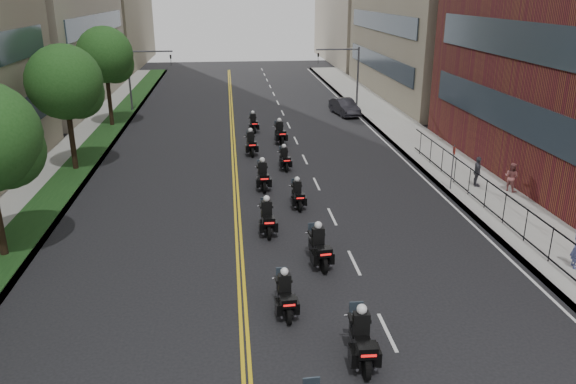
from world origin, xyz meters
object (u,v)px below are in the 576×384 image
at_px(motorcycle_3, 319,248).
at_px(pedestrian_c, 477,172).
at_px(motorcycle_7, 284,159).
at_px(motorcycle_8, 251,144).
at_px(motorcycle_9, 280,133).
at_px(motorcycle_4, 267,218).
at_px(motorcycle_6, 263,177).
at_px(motorcycle_5, 297,195).
at_px(motorcycle_1, 361,340).
at_px(motorcycle_2, 285,296).
at_px(motorcycle_10, 253,124).
at_px(parked_sedan, 345,107).
at_px(pedestrian_b, 511,177).

height_order(motorcycle_3, pedestrian_c, pedestrian_c).
relative_size(motorcycle_7, pedestrian_c, 1.26).
xyz_separation_m(motorcycle_7, motorcycle_8, (-1.92, 3.56, 0.09)).
distance_m(motorcycle_8, motorcycle_9, 3.53).
height_order(motorcycle_4, motorcycle_6, motorcycle_6).
relative_size(motorcycle_5, motorcycle_6, 0.89).
bearing_deg(motorcycle_1, motorcycle_5, 93.42).
bearing_deg(motorcycle_8, motorcycle_6, -91.02).
distance_m(motorcycle_3, motorcycle_8, 16.72).
xyz_separation_m(motorcycle_2, motorcycle_3, (1.72, 3.48, 0.07)).
relative_size(motorcycle_2, motorcycle_10, 1.00).
xyz_separation_m(motorcycle_2, motorcycle_4, (-0.13, 6.86, 0.05)).
xyz_separation_m(motorcycle_4, pedestrian_c, (12.11, 4.84, 0.30)).
height_order(motorcycle_6, pedestrian_c, pedestrian_c).
bearing_deg(parked_sedan, motorcycle_9, -135.56).
bearing_deg(motorcycle_5, motorcycle_1, -91.01).
bearing_deg(motorcycle_6, motorcycle_3, -82.00).
bearing_deg(motorcycle_4, motorcycle_5, 58.62).
distance_m(motorcycle_1, motorcycle_6, 16.02).
bearing_deg(motorcycle_9, pedestrian_b, -52.02).
bearing_deg(motorcycle_8, motorcycle_9, 47.11).
height_order(motorcycle_5, motorcycle_8, motorcycle_8).
relative_size(motorcycle_5, motorcycle_10, 0.97).
relative_size(motorcycle_1, parked_sedan, 0.58).
height_order(motorcycle_3, motorcycle_7, motorcycle_3).
bearing_deg(pedestrian_b, parked_sedan, -21.00).
bearing_deg(motorcycle_6, motorcycle_9, 77.32).
bearing_deg(motorcycle_6, parked_sedan, 64.00).
height_order(motorcycle_8, motorcycle_10, motorcycle_8).
height_order(motorcycle_3, parked_sedan, motorcycle_3).
bearing_deg(motorcycle_4, motorcycle_7, 78.05).
bearing_deg(motorcycle_1, motorcycle_8, 97.58).
bearing_deg(pedestrian_c, motorcycle_8, 67.95).
relative_size(motorcycle_4, pedestrian_c, 1.41).
bearing_deg(parked_sedan, motorcycle_6, -123.84).
height_order(motorcycle_7, pedestrian_c, pedestrian_c).
relative_size(motorcycle_2, motorcycle_8, 0.92).
height_order(motorcycle_7, motorcycle_9, motorcycle_9).
relative_size(motorcycle_5, motorcycle_9, 0.87).
bearing_deg(motorcycle_7, pedestrian_c, -29.41).
xyz_separation_m(motorcycle_6, parked_sedan, (8.54, 19.09, 0.01)).
height_order(motorcycle_3, motorcycle_9, motorcycle_9).
xyz_separation_m(motorcycle_7, parked_sedan, (6.97, 15.53, 0.09)).
height_order(motorcycle_1, parked_sedan, motorcycle_1).
distance_m(motorcycle_6, motorcycle_7, 3.89).
bearing_deg(motorcycle_3, pedestrian_c, 32.28).
distance_m(motorcycle_1, motorcycle_10, 29.56).
bearing_deg(motorcycle_6, motorcycle_1, -85.04).
relative_size(motorcycle_10, pedestrian_c, 1.31).
xyz_separation_m(motorcycle_4, motorcycle_10, (0.32, 19.71, -0.05)).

